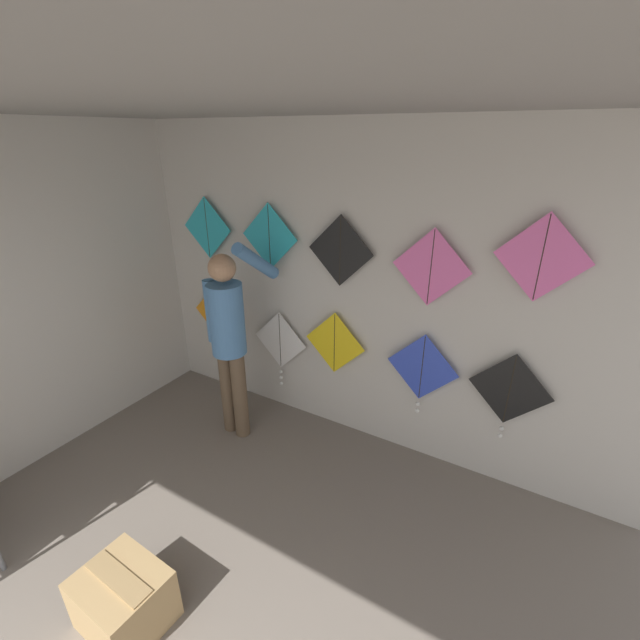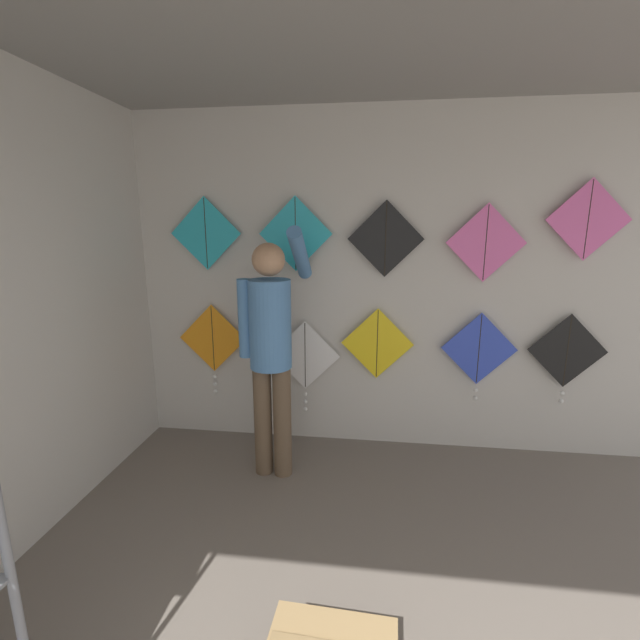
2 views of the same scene
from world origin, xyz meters
name	(u,v)px [view 1 (image 1 of 2)]	position (x,y,z in m)	size (l,w,h in m)	color
back_panel	(345,291)	(0.00, 3.81, 1.40)	(4.98, 0.06, 2.80)	beige
ceiling_slab	(128,92)	(0.00, 1.89, 2.82)	(4.98, 4.58, 0.04)	gray
shopkeeper	(229,332)	(-0.83, 3.19, 1.06)	(0.48, 0.65, 1.89)	brown
cardboard_box	(124,599)	(-0.21, 1.47, 0.18)	(0.50, 0.43, 0.38)	tan
kite_0	(217,316)	(-1.48, 3.71, 0.88)	(0.60, 0.04, 0.81)	orange
kite_1	(280,344)	(-0.66, 3.71, 0.76)	(0.60, 0.04, 0.81)	white
kite_2	(335,343)	(-0.05, 3.72, 0.92)	(0.60, 0.01, 0.60)	yellow
kite_3	(422,370)	(0.77, 3.71, 0.88)	(0.60, 0.04, 0.74)	blue
kite_4	(509,392)	(1.45, 3.71, 0.89)	(0.60, 0.04, 0.74)	black
kite_5	(207,228)	(-1.49, 3.72, 1.82)	(0.60, 0.01, 0.60)	#28B2C6
kite_6	(269,237)	(-0.73, 3.72, 1.82)	(0.60, 0.01, 0.60)	#28B2C6
kite_7	(340,251)	(-0.01, 3.72, 1.78)	(0.60, 0.01, 0.60)	black
kite_8	(431,268)	(0.76, 3.72, 1.75)	(0.60, 0.01, 0.60)	pink
kite_9	(542,258)	(1.47, 3.72, 1.93)	(0.60, 0.01, 0.60)	pink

